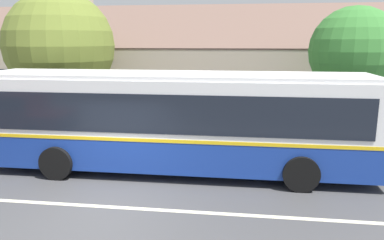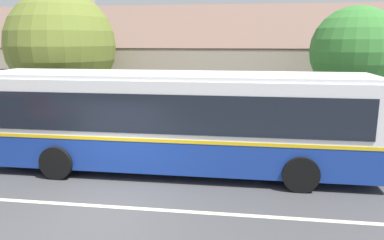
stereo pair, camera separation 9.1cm
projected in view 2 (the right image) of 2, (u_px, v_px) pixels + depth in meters
name	position (u px, v px, depth m)	size (l,w,h in m)	color
ground_plane	(104.00, 206.00, 9.31)	(300.00, 300.00, 0.00)	#424244
sidewalk_far	(159.00, 141.00, 15.10)	(60.00, 3.00, 0.15)	#9E9E99
lane_divider_stripe	(104.00, 206.00, 9.31)	(60.00, 0.16, 0.01)	beige
community_building	(188.00, 76.00, 22.22)	(23.88, 9.68, 7.06)	tan
transit_bus	(174.00, 119.00, 11.60)	(12.12, 2.81, 3.07)	navy
bench_by_building	(53.00, 129.00, 14.94)	(1.58, 0.51, 0.94)	#4C4C4C
street_tree_primary	(359.00, 54.00, 14.13)	(3.53, 3.36, 5.32)	#4C3828
street_tree_secondary	(58.00, 48.00, 16.08)	(4.64, 4.64, 6.13)	#4C3828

